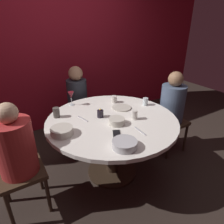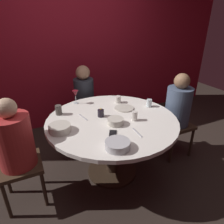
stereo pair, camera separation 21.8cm
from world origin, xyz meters
name	(u,v)px [view 2 (the right image)]	position (x,y,z in m)	size (l,w,h in m)	color
ground_plane	(112,171)	(0.00, 0.00, 0.00)	(8.00, 8.00, 0.00)	#2D231E
back_wall	(71,49)	(0.00, 1.60, 1.30)	(6.00, 0.10, 2.60)	maroon
dining_table	(112,129)	(0.00, 0.00, 0.61)	(1.45, 1.45, 0.75)	white
seated_diner_left	(15,143)	(-1.00, 0.00, 0.71)	(0.40, 0.40, 1.15)	#3F2D1E
seated_diner_back	(84,94)	(0.00, 1.01, 0.71)	(0.40, 0.40, 1.14)	#3F2D1E
seated_diner_right	(178,107)	(0.95, 0.00, 0.71)	(0.40, 0.40, 1.16)	#3F2D1E
candle_holder	(101,113)	(-0.09, 0.10, 0.79)	(0.07, 0.07, 0.10)	black
wine_glass	(75,94)	(-0.24, 0.59, 0.88)	(0.08, 0.08, 0.18)	silver
dinner_plate	(124,108)	(0.25, 0.18, 0.76)	(0.24, 0.24, 0.01)	beige
cell_phone	(113,134)	(-0.13, -0.30, 0.76)	(0.07, 0.14, 0.01)	black
bowl_serving_large	(118,145)	(-0.19, -0.52, 0.78)	(0.22, 0.22, 0.07)	#B7B7BC
bowl_salad_center	(60,128)	(-0.58, -0.03, 0.79)	(0.22, 0.22, 0.07)	beige
bowl_small_white	(115,121)	(-0.02, -0.13, 0.78)	(0.17, 0.17, 0.06)	beige
cup_near_candle	(149,103)	(0.56, 0.10, 0.80)	(0.07, 0.07, 0.09)	silver
cup_by_left_diner	(59,110)	(-0.51, 0.35, 0.81)	(0.07, 0.07, 0.11)	#4C4742
cup_by_right_diner	(135,116)	(0.20, -0.14, 0.80)	(0.06, 0.06, 0.10)	silver
cup_center_front	(118,99)	(0.26, 0.38, 0.80)	(0.08, 0.08, 0.09)	silver
fork_near_plate	(137,132)	(0.10, -0.38, 0.75)	(0.02, 0.18, 0.01)	#B7B7BC
knife_near_plate	(83,117)	(-0.28, 0.16, 0.75)	(0.02, 0.18, 0.01)	#B7B7BC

